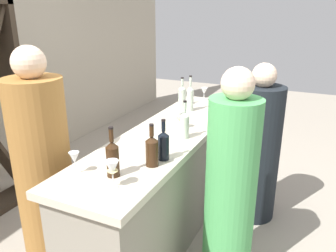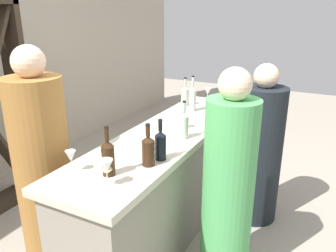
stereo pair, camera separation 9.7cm
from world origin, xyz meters
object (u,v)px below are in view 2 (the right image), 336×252
object	(u,v)px
wine_bottle_far_right_clear_pale	(185,95)
person_right_guest	(43,172)
wine_bottle_second_left_amber_brown	(148,150)
person_left_guest	(259,152)
wine_glass_near_left	(107,168)
wine_glass_near_center	(180,117)
wine_bottle_second_right_clear_pale	(184,124)
wine_glass_far_left	(71,157)
wine_bottle_leftmost_amber_brown	(108,157)
wine_glass_near_right	(208,92)
wine_bottle_center_near_black	(160,144)
wine_bottle_rightmost_clear_pale	(193,98)
person_center_guest	(228,189)

from	to	relation	value
wine_bottle_far_right_clear_pale	person_right_guest	bearing A→B (deg)	164.59
wine_bottle_second_left_amber_brown	person_left_guest	size ratio (longest dim) A/B	0.19
wine_glass_near_left	wine_glass_near_center	xyz separation A→B (m)	(1.03, 0.04, -0.01)
wine_bottle_second_right_clear_pale	wine_glass_near_center	distance (m)	0.21
wine_bottle_far_right_clear_pale	wine_glass_far_left	world-z (taller)	wine_bottle_far_right_clear_pale
wine_bottle_far_right_clear_pale	wine_glass_near_center	distance (m)	0.71
wine_glass_near_left	wine_glass_far_left	size ratio (longest dim) A/B	1.15
wine_bottle_leftmost_amber_brown	person_right_guest	distance (m)	0.70
person_left_guest	wine_glass_near_center	bearing A→B (deg)	29.23
wine_glass_near_right	person_left_guest	size ratio (longest dim) A/B	0.10
wine_glass_near_center	person_left_guest	size ratio (longest dim) A/B	0.11
wine_bottle_center_near_black	person_right_guest	world-z (taller)	person_right_guest
wine_bottle_leftmost_amber_brown	wine_glass_near_left	distance (m)	0.13
wine_glass_near_right	wine_bottle_rightmost_clear_pale	bearing A→B (deg)	179.91
person_right_guest	wine_bottle_second_left_amber_brown	bearing A→B (deg)	20.08
wine_glass_far_left	wine_glass_near_right	bearing A→B (deg)	-4.10
wine_bottle_second_left_amber_brown	person_center_guest	xyz separation A→B (m)	(0.31, -0.44, -0.32)
wine_glass_near_right	person_left_guest	bearing A→B (deg)	-124.95
wine_glass_far_left	wine_bottle_second_right_clear_pale	bearing A→B (deg)	-24.07
wine_glass_far_left	person_center_guest	distance (m)	1.05
wine_bottle_center_near_black	wine_glass_near_center	world-z (taller)	wine_bottle_center_near_black
wine_bottle_far_right_clear_pale	wine_bottle_second_left_amber_brown	bearing A→B (deg)	-164.80
wine_glass_near_center	wine_glass_far_left	xyz separation A→B (m)	(-0.99, 0.25, -0.00)
wine_bottle_center_near_black	wine_glass_near_right	xyz separation A→B (m)	(1.51, 0.25, -0.00)
wine_bottle_center_near_black	wine_bottle_far_right_clear_pale	size ratio (longest dim) A/B	0.96
wine_bottle_leftmost_amber_brown	wine_glass_near_right	distance (m)	1.85
wine_glass_far_left	person_right_guest	distance (m)	0.52
wine_bottle_second_right_clear_pale	wine_glass_near_left	world-z (taller)	wine_bottle_second_right_clear_pale
wine_glass_near_right	person_left_guest	distance (m)	0.91
wine_glass_near_center	person_right_guest	size ratio (longest dim) A/B	0.09
wine_bottle_rightmost_clear_pale	wine_glass_near_left	xyz separation A→B (m)	(-1.55, -0.16, -0.02)
wine_bottle_center_near_black	wine_bottle_far_right_clear_pale	world-z (taller)	wine_bottle_far_right_clear_pale
wine_bottle_second_left_amber_brown	wine_bottle_rightmost_clear_pale	world-z (taller)	wine_bottle_rightmost_clear_pale
wine_bottle_far_right_clear_pale	wine_glass_near_left	bearing A→B (deg)	-169.94
wine_bottle_far_right_clear_pale	wine_glass_far_left	bearing A→B (deg)	-179.81
wine_bottle_center_near_black	wine_glass_near_left	size ratio (longest dim) A/B	1.73
wine_glass_near_right	wine_bottle_second_left_amber_brown	bearing A→B (deg)	-172.06
wine_bottle_rightmost_clear_pale	person_center_guest	world-z (taller)	person_center_guest
wine_glass_near_center	person_right_guest	world-z (taller)	person_right_guest
wine_bottle_rightmost_clear_pale	wine_bottle_far_right_clear_pale	distance (m)	0.20
person_right_guest	wine_glass_near_right	bearing A→B (deg)	81.99
wine_glass_near_left	person_left_guest	bearing A→B (deg)	-19.50
wine_bottle_second_right_clear_pale	wine_glass_near_center	xyz separation A→B (m)	(0.17, 0.11, -0.01)
wine_bottle_center_near_black	wine_bottle_second_right_clear_pale	world-z (taller)	wine_bottle_second_right_clear_pale
wine_glass_near_right	person_right_guest	bearing A→B (deg)	162.51
wine_bottle_rightmost_clear_pale	wine_glass_near_right	distance (m)	0.41
person_left_guest	wine_glass_near_right	bearing A→B (deg)	-43.96
wine_bottle_far_right_clear_pale	wine_glass_far_left	distance (m)	1.65
wine_bottle_rightmost_clear_pale	wine_bottle_second_left_amber_brown	bearing A→B (deg)	-169.45
wine_bottle_far_right_clear_pale	wine_glass_near_left	world-z (taller)	wine_bottle_far_right_clear_pale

